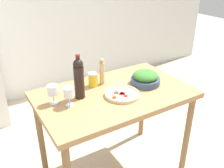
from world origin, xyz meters
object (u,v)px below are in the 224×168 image
object	(u,v)px
wine_glass_near	(69,93)
salad_bowl	(145,78)
pepper_mill	(102,72)
salt_canister	(93,79)
wine_glass_far	(53,91)
homemade_pizza	(122,94)
wine_bottle	(79,78)

from	to	relation	value
wine_glass_near	salad_bowl	xyz separation A→B (m)	(0.71, -0.01, -0.05)
wine_glass_near	pepper_mill	world-z (taller)	pepper_mill
salad_bowl	salt_canister	distance (m)	0.46
wine_glass_near	pepper_mill	size ratio (longest dim) A/B	0.64
wine_glass_near	salad_bowl	size ratio (longest dim) A/B	0.58
wine_glass_near	wine_glass_far	xyz separation A→B (m)	(-0.09, 0.09, 0.00)
homemade_pizza	salt_canister	distance (m)	0.30
pepper_mill	wine_glass_near	bearing A→B (deg)	-153.85
wine_bottle	wine_glass_far	bearing A→B (deg)	174.65
wine_bottle	pepper_mill	xyz separation A→B (m)	(0.27, 0.12, -0.06)
wine_glass_far	salad_bowl	size ratio (longest dim) A/B	0.58
homemade_pizza	pepper_mill	bearing A→B (deg)	96.88
wine_glass_far	salt_canister	bearing A→B (deg)	14.83
wine_glass_near	wine_glass_far	world-z (taller)	same
wine_bottle	homemade_pizza	distance (m)	0.37
salt_canister	homemade_pizza	bearing A→B (deg)	-66.76
pepper_mill	homemade_pizza	world-z (taller)	pepper_mill
wine_glass_far	homemade_pizza	bearing A→B (deg)	-18.63
wine_bottle	pepper_mill	bearing A→B (deg)	23.60
salad_bowl	wine_bottle	bearing A→B (deg)	172.04
wine_bottle	wine_glass_near	bearing A→B (deg)	-148.50
salt_canister	wine_glass_far	bearing A→B (deg)	-165.17
wine_glass_near	pepper_mill	distance (m)	0.43
wine_glass_near	salt_canister	distance (m)	0.36
wine_glass_near	homemade_pizza	world-z (taller)	wine_glass_near
pepper_mill	salad_bowl	size ratio (longest dim) A/B	0.91
wine_bottle	wine_glass_far	distance (m)	0.22
pepper_mill	salt_canister	bearing A→B (deg)	175.53
pepper_mill	homemade_pizza	xyz separation A→B (m)	(0.03, -0.27, -0.10)
wine_bottle	salad_bowl	world-z (taller)	wine_bottle
wine_glass_near	wine_bottle	bearing A→B (deg)	31.50
salad_bowl	salt_canister	bearing A→B (deg)	153.27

